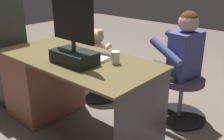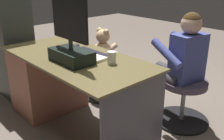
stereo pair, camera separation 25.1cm
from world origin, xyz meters
TOP-DOWN VIEW (x-y plane):
  - ground_plane at (0.00, 0.00)m, footprint 10.00×10.00m
  - desk at (0.43, 0.36)m, footprint 1.56×0.75m
  - monitor at (-0.11, 0.47)m, footprint 0.46×0.22m
  - keyboard at (-0.05, 0.21)m, footprint 0.42×0.14m
  - computer_mouse at (0.24, 0.19)m, footprint 0.06×0.10m
  - cup at (-0.37, 0.25)m, footprint 0.07×0.07m
  - tv_remote at (0.13, 0.45)m, footprint 0.10×0.16m
  - notebook_binder at (-0.18, 0.36)m, footprint 0.25×0.32m
  - office_chair_teddy at (0.39, -0.31)m, footprint 0.58×0.58m
  - teddy_bear at (0.39, -0.32)m, footprint 0.27×0.27m
  - visitor_chair at (-0.64, -0.48)m, footprint 0.55×0.55m
  - person at (-0.55, -0.46)m, footprint 0.57×0.53m
  - equipment_rack at (1.11, 0.47)m, footprint 0.44×0.36m

SIDE VIEW (x-z plane):
  - ground_plane at x=0.00m, z-range 0.00..0.00m
  - office_chair_teddy at x=0.39m, z-range 0.02..0.48m
  - visitor_chair at x=-0.64m, z-range 0.03..0.49m
  - desk at x=0.43m, z-range 0.02..0.75m
  - teddy_bear at x=0.39m, z-range 0.44..0.81m
  - person at x=-0.55m, z-range 0.10..1.22m
  - equipment_rack at x=1.11m, z-range 0.00..1.40m
  - tv_remote at x=0.13m, z-range 0.73..0.75m
  - keyboard at x=-0.05m, z-range 0.73..0.75m
  - notebook_binder at x=-0.18m, z-range 0.73..0.76m
  - computer_mouse at x=0.24m, z-range 0.73..0.77m
  - cup at x=-0.37m, z-range 0.73..0.84m
  - monitor at x=-0.11m, z-range 0.62..1.15m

